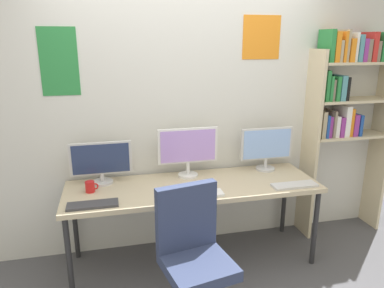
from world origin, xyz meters
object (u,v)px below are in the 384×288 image
monitor_center (188,149)px  keyboard_left (93,205)px  keyboard_right (294,185)px  desk (193,190)px  coffee_mug (90,187)px  bookshelf (345,104)px  computer_mouse (167,193)px  keyboard_center (200,194)px  monitor_right (266,147)px  office_chair (194,270)px  monitor_left (101,161)px

monitor_center → keyboard_left: monitor_center is taller
monitor_center → keyboard_right: size_ratio=1.38×
desk → coffee_mug: 0.86m
bookshelf → computer_mouse: bearing=-167.9°
keyboard_left → keyboard_center: same height
keyboard_left → keyboard_center: size_ratio=1.00×
bookshelf → keyboard_left: 2.50m
monitor_center → computer_mouse: (-0.25, -0.37, -0.24)m
monitor_right → keyboard_left: (-1.59, -0.44, -0.22)m
office_chair → keyboard_center: 0.61m
monitor_left → monitor_center: 0.76m
keyboard_left → computer_mouse: (0.57, 0.07, 0.01)m
desk → computer_mouse: size_ratio=22.49×
monitor_left → computer_mouse: 0.65m
monitor_left → computer_mouse: (0.50, -0.37, -0.18)m
desk → computer_mouse: bearing=-148.2°
monitor_center → computer_mouse: size_ratio=5.63×
monitor_left → keyboard_center: size_ratio=1.37×
monitor_left → office_chair: bearing=-56.8°
monitor_right → coffee_mug: bearing=-174.0°
coffee_mug → monitor_left: bearing=60.8°
desk → office_chair: (-0.16, -0.70, -0.29)m
desk → monitor_center: 0.38m
keyboard_right → office_chair: bearing=-154.4°
bookshelf → coffee_mug: bookshelf is taller
computer_mouse → coffee_mug: coffee_mug is taller
keyboard_left → monitor_center: bearing=28.1°
keyboard_center → computer_mouse: computer_mouse is taller
desk → coffee_mug: size_ratio=20.36×
desk → coffee_mug: bearing=177.1°
office_chair → monitor_left: monitor_left is taller
monitor_left → monitor_center: monitor_center is taller
monitor_center → keyboard_left: (-0.83, -0.44, -0.25)m
desk → monitor_center: (0.00, 0.21, 0.31)m
computer_mouse → monitor_left: bearing=143.7°
bookshelf → coffee_mug: size_ratio=19.15×
monitor_right → computer_mouse: monitor_right is taller
bookshelf → monitor_right: size_ratio=4.01×
monitor_left → monitor_center: size_ratio=0.95×
keyboard_right → computer_mouse: computer_mouse is taller
office_chair → keyboard_center: bearing=71.4°
bookshelf → keyboard_right: bearing=-147.9°
monitor_left → computer_mouse: size_ratio=5.38×
keyboard_center → computer_mouse: bearing=164.3°
bookshelf → office_chair: (-1.72, -0.93, -0.94)m
monitor_center → keyboard_center: size_ratio=1.44×
desk → monitor_center: bearing=90.0°
keyboard_left → office_chair: bearing=-35.3°
bookshelf → keyboard_left: (-2.39, -0.46, -0.59)m
bookshelf → office_chair: bookshelf is taller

